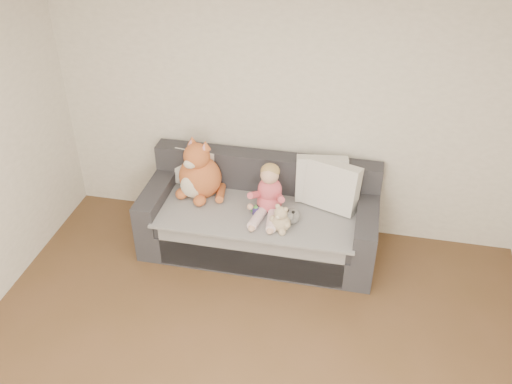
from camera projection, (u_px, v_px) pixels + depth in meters
room_shell at (235, 249)px, 3.56m from camera, size 5.00×5.00×5.00m
sofa at (260, 219)px, 5.48m from camera, size 2.20×0.94×0.85m
cushion_left at (196, 167)px, 5.60m from camera, size 0.43×0.23×0.39m
cushion_right_back at (321, 179)px, 5.36m from camera, size 0.50×0.28×0.45m
cushion_right_front at (332, 186)px, 5.25m from camera, size 0.54×0.37×0.47m
toddler at (269, 194)px, 5.18m from camera, size 0.35×0.50×0.50m
plush_cat at (199, 174)px, 5.41m from camera, size 0.48×0.44×0.63m
teddy_bear at (281, 221)px, 5.01m from camera, size 0.20×0.17×0.27m
plush_cow at (292, 216)px, 5.13m from camera, size 0.14×0.22×0.17m
sippy_cup at (256, 210)px, 5.23m from camera, size 0.10×0.07×0.11m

